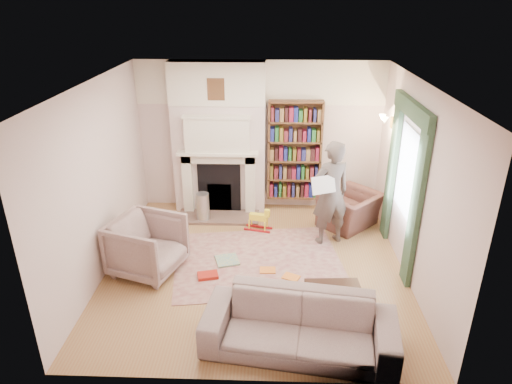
{
  "coord_description": "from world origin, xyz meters",
  "views": [
    {
      "loc": [
        0.23,
        -5.97,
        3.9
      ],
      "look_at": [
        0.0,
        0.25,
        1.15
      ],
      "focal_mm": 32.0,
      "sensor_mm": 36.0,
      "label": 1
    }
  ],
  "objects_px": {
    "coffee_table": "(333,303)",
    "paraffin_heater": "(203,207)",
    "armchair_left": "(147,246)",
    "man_reading": "(331,194)",
    "rocking_horse": "(258,219)",
    "bookcase": "(295,151)",
    "armchair_reading": "(350,210)",
    "sofa": "(299,326)"
  },
  "relations": [
    {
      "from": "armchair_reading",
      "to": "sofa",
      "type": "bearing_deg",
      "value": 26.42
    },
    {
      "from": "armchair_left",
      "to": "man_reading",
      "type": "xyz_separation_m",
      "value": [
        2.79,
        0.98,
        0.46
      ]
    },
    {
      "from": "armchair_reading",
      "to": "paraffin_heater",
      "type": "distance_m",
      "value": 2.66
    },
    {
      "from": "bookcase",
      "to": "paraffin_heater",
      "type": "xyz_separation_m",
      "value": [
        -1.67,
        -0.62,
        -0.9
      ]
    },
    {
      "from": "sofa",
      "to": "coffee_table",
      "type": "xyz_separation_m",
      "value": [
        0.46,
        0.58,
        -0.1
      ]
    },
    {
      "from": "armchair_reading",
      "to": "rocking_horse",
      "type": "distance_m",
      "value": 1.66
    },
    {
      "from": "sofa",
      "to": "paraffin_heater",
      "type": "height_order",
      "value": "sofa"
    },
    {
      "from": "sofa",
      "to": "man_reading",
      "type": "relative_size",
      "value": 1.26
    },
    {
      "from": "sofa",
      "to": "paraffin_heater",
      "type": "relative_size",
      "value": 4.07
    },
    {
      "from": "paraffin_heater",
      "to": "man_reading",
      "type": "bearing_deg",
      "value": -17.01
    },
    {
      "from": "man_reading",
      "to": "paraffin_heater",
      "type": "relative_size",
      "value": 3.24
    },
    {
      "from": "armchair_left",
      "to": "man_reading",
      "type": "distance_m",
      "value": 3.0
    },
    {
      "from": "bookcase",
      "to": "rocking_horse",
      "type": "distance_m",
      "value": 1.49
    },
    {
      "from": "sofa",
      "to": "rocking_horse",
      "type": "height_order",
      "value": "sofa"
    },
    {
      "from": "man_reading",
      "to": "sofa",
      "type": "bearing_deg",
      "value": 54.03
    },
    {
      "from": "armchair_reading",
      "to": "armchair_left",
      "type": "height_order",
      "value": "armchair_left"
    },
    {
      "from": "armchair_reading",
      "to": "coffee_table",
      "type": "bearing_deg",
      "value": 31.91
    },
    {
      "from": "sofa",
      "to": "armchair_left",
      "type": "bearing_deg",
      "value": 152.62
    },
    {
      "from": "sofa",
      "to": "rocking_horse",
      "type": "distance_m",
      "value": 2.96
    },
    {
      "from": "coffee_table",
      "to": "armchair_left",
      "type": "bearing_deg",
      "value": 156.08
    },
    {
      "from": "sofa",
      "to": "rocking_horse",
      "type": "relative_size",
      "value": 4.67
    },
    {
      "from": "bookcase",
      "to": "paraffin_heater",
      "type": "height_order",
      "value": "bookcase"
    },
    {
      "from": "sofa",
      "to": "coffee_table",
      "type": "distance_m",
      "value": 0.75
    },
    {
      "from": "rocking_horse",
      "to": "armchair_left",
      "type": "bearing_deg",
      "value": -125.51
    },
    {
      "from": "armchair_left",
      "to": "coffee_table",
      "type": "height_order",
      "value": "armchair_left"
    },
    {
      "from": "bookcase",
      "to": "paraffin_heater",
      "type": "relative_size",
      "value": 3.36
    },
    {
      "from": "coffee_table",
      "to": "paraffin_heater",
      "type": "relative_size",
      "value": 1.27
    },
    {
      "from": "bookcase",
      "to": "man_reading",
      "type": "relative_size",
      "value": 1.04
    },
    {
      "from": "man_reading",
      "to": "paraffin_heater",
      "type": "height_order",
      "value": "man_reading"
    },
    {
      "from": "paraffin_heater",
      "to": "rocking_horse",
      "type": "distance_m",
      "value": 1.07
    },
    {
      "from": "armchair_reading",
      "to": "paraffin_heater",
      "type": "relative_size",
      "value": 1.75
    },
    {
      "from": "armchair_reading",
      "to": "paraffin_heater",
      "type": "bearing_deg",
      "value": -46.5
    },
    {
      "from": "paraffin_heater",
      "to": "coffee_table",
      "type": "bearing_deg",
      "value": -52.15
    },
    {
      "from": "armchair_left",
      "to": "paraffin_heater",
      "type": "bearing_deg",
      "value": -0.74
    },
    {
      "from": "armchair_reading",
      "to": "rocking_horse",
      "type": "relative_size",
      "value": 2.01
    },
    {
      "from": "sofa",
      "to": "rocking_horse",
      "type": "bearing_deg",
      "value": 109.4
    },
    {
      "from": "sofa",
      "to": "paraffin_heater",
      "type": "bearing_deg",
      "value": 124.56
    },
    {
      "from": "bookcase",
      "to": "rocking_horse",
      "type": "bearing_deg",
      "value": -124.51
    },
    {
      "from": "paraffin_heater",
      "to": "armchair_reading",
      "type": "bearing_deg",
      "value": -1.63
    },
    {
      "from": "bookcase",
      "to": "rocking_horse",
      "type": "height_order",
      "value": "bookcase"
    },
    {
      "from": "bookcase",
      "to": "coffee_table",
      "type": "xyz_separation_m",
      "value": [
        0.39,
        -3.27,
        -0.95
      ]
    },
    {
      "from": "armchair_left",
      "to": "rocking_horse",
      "type": "xyz_separation_m",
      "value": [
        1.61,
        1.34,
        -0.22
      ]
    }
  ]
}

